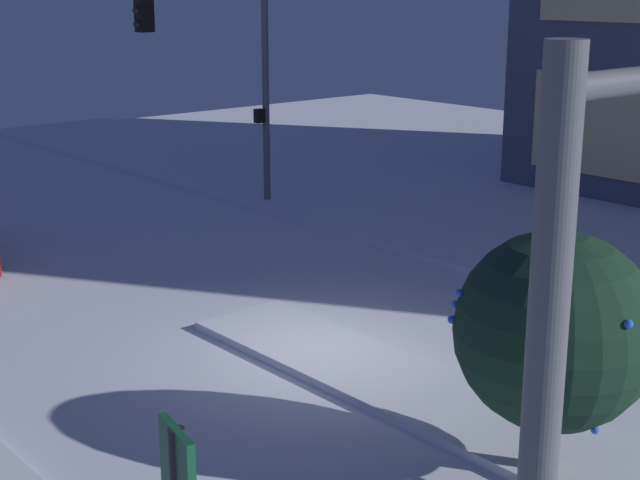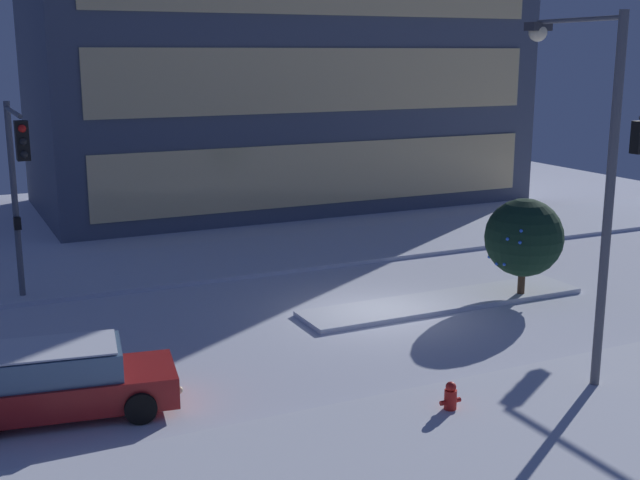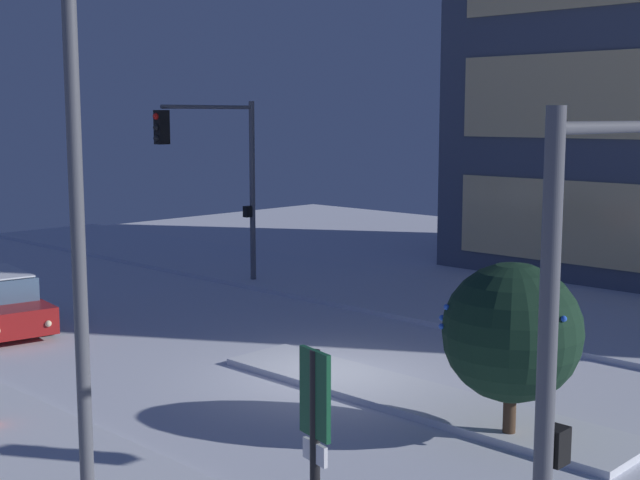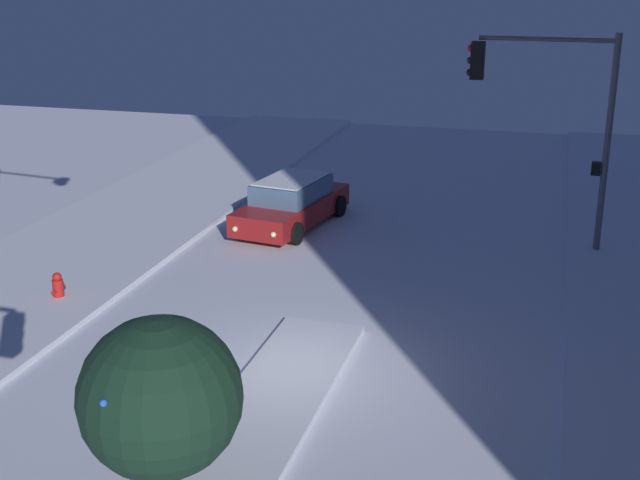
{
  "view_description": "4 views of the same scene",
  "coord_description": "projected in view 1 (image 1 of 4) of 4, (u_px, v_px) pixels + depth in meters",
  "views": [
    {
      "loc": [
        10.71,
        -9.22,
        5.8
      ],
      "look_at": [
        -0.26,
        0.25,
        1.83
      ],
      "focal_mm": 53.18,
      "sensor_mm": 36.0,
      "label": 1
    },
    {
      "loc": [
        -11.19,
        -19.39,
        7.34
      ],
      "look_at": [
        -1.66,
        0.5,
        2.25
      ],
      "focal_mm": 45.94,
      "sensor_mm": 36.0,
      "label": 2
    },
    {
      "loc": [
        12.34,
        -12.96,
        5.48
      ],
      "look_at": [
        -1.36,
        1.19,
        2.69
      ],
      "focal_mm": 49.21,
      "sensor_mm": 36.0,
      "label": 3
    },
    {
      "loc": [
        14.42,
        4.65,
        7.82
      ],
      "look_at": [
        -1.54,
        0.16,
        2.29
      ],
      "focal_mm": 47.95,
      "sensor_mm": 36.0,
      "label": 4
    }
  ],
  "objects": [
    {
      "name": "ground",
      "position": [
        319.0,
        356.0,
        15.16
      ],
      "size": [
        52.0,
        52.0,
        0.0
      ],
      "primitive_type": "plane",
      "color": "silver"
    },
    {
      "name": "decorated_tree_median",
      "position": [
        555.0,
        331.0,
        10.96
      ],
      "size": [
        2.36,
        2.36,
        3.07
      ],
      "color": "#473323",
      "rests_on": "ground"
    },
    {
      "name": "median_strip",
      "position": [
        423.0,
        395.0,
        13.56
      ],
      "size": [
        9.0,
        1.8,
        0.14
      ],
      "primitive_type": "cube",
      "color": "silver",
      "rests_on": "ground"
    },
    {
      "name": "curb_strip_far",
      "position": [
        596.0,
        262.0,
        20.03
      ],
      "size": [
        52.0,
        5.2,
        0.14
      ],
      "primitive_type": "cube",
      "color": "silver",
      "rests_on": "ground"
    },
    {
      "name": "traffic_light_corner_far_left",
      "position": [
        218.0,
        54.0,
        23.52
      ],
      "size": [
        0.32,
        3.9,
        5.95
      ],
      "rotation": [
        0.0,
        0.0,
        -1.57
      ],
      "color": "#565960",
      "rests_on": "ground"
    }
  ]
}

